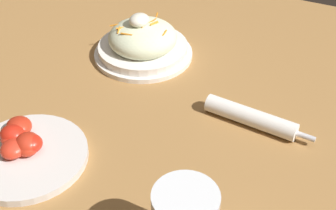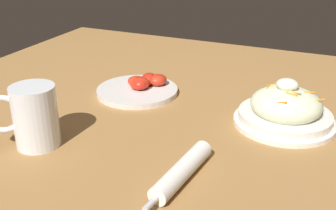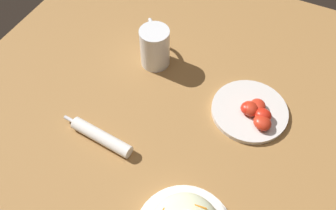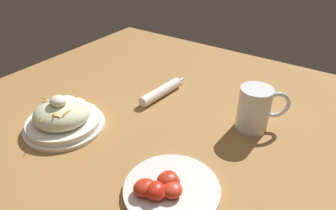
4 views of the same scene
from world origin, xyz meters
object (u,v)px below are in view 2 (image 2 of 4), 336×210
at_px(salad_plate, 285,110).
at_px(napkin_roll, 182,171).
at_px(tomato_plate, 140,87).
at_px(beer_mug, 34,120).

bearing_deg(salad_plate, napkin_roll, 66.96).
distance_m(salad_plate, tomato_plate, 0.39).
bearing_deg(tomato_plate, napkin_roll, 127.44).
xyz_separation_m(beer_mug, napkin_roll, (-0.33, -0.00, -0.04)).
relative_size(beer_mug, napkin_roll, 0.60).
xyz_separation_m(napkin_roll, tomato_plate, (0.26, -0.34, -0.00)).
height_order(salad_plate, beer_mug, beer_mug).
xyz_separation_m(salad_plate, tomato_plate, (0.39, -0.03, -0.02)).
relative_size(salad_plate, beer_mug, 1.76).
bearing_deg(beer_mug, napkin_roll, -179.60).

